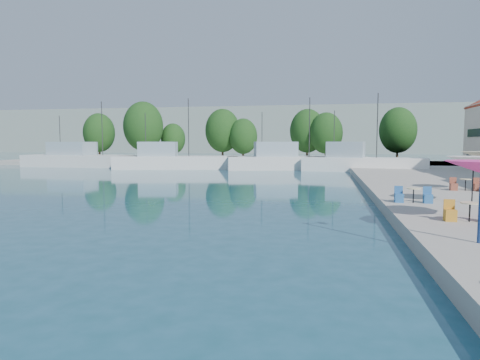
% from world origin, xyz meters
% --- Properties ---
extents(quay_far, '(90.00, 16.00, 0.60)m').
position_xyz_m(quay_far, '(-8.00, 67.00, 0.30)').
color(quay_far, '#9B958C').
rests_on(quay_far, ground).
extents(hill_west, '(180.00, 40.00, 16.00)m').
position_xyz_m(hill_west, '(-30.00, 160.00, 8.00)').
color(hill_west, gray).
rests_on(hill_west, ground).
extents(hill_east, '(140.00, 40.00, 12.00)m').
position_xyz_m(hill_east, '(40.00, 180.00, 6.00)').
color(hill_east, gray).
rests_on(hill_east, ground).
extents(trawler_01, '(20.84, 6.01, 10.20)m').
position_xyz_m(trawler_01, '(-32.54, 56.95, 1.07)').
color(trawler_01, silver).
rests_on(trawler_01, ground).
extents(trawler_02, '(17.65, 8.30, 10.20)m').
position_xyz_m(trawler_02, '(-17.88, 54.60, 1.07)').
color(trawler_02, silver).
rests_on(trawler_02, ground).
extents(trawler_03, '(19.28, 9.49, 10.20)m').
position_xyz_m(trawler_03, '(-1.49, 56.70, 1.07)').
color(trawler_03, silver).
rests_on(trawler_03, ground).
extents(trawler_04, '(15.64, 6.80, 10.20)m').
position_xyz_m(trawler_04, '(7.38, 53.93, 1.07)').
color(trawler_04, white).
rests_on(trawler_04, ground).
extents(tree_01, '(5.74, 5.74, 8.50)m').
position_xyz_m(tree_01, '(-38.23, 70.58, 5.51)').
color(tree_01, '#3F2B19').
rests_on(tree_01, quay_far).
extents(tree_02, '(6.92, 6.92, 10.24)m').
position_xyz_m(tree_02, '(-28.36, 68.15, 6.51)').
color(tree_02, '#3F2B19').
rests_on(tree_02, quay_far).
extents(tree_03, '(4.43, 4.43, 6.56)m').
position_xyz_m(tree_03, '(-24.26, 71.83, 4.38)').
color(tree_03, '#3F2B19').
rests_on(tree_03, quay_far).
extents(tree_04, '(6.06, 6.06, 8.97)m').
position_xyz_m(tree_04, '(-14.77, 70.87, 5.78)').
color(tree_04, '#3F2B19').
rests_on(tree_04, quay_far).
extents(tree_05, '(4.86, 4.86, 7.20)m').
position_xyz_m(tree_05, '(-10.88, 69.78, 4.75)').
color(tree_05, '#3F2B19').
rests_on(tree_05, quay_far).
extents(tree_06, '(5.92, 5.92, 8.77)m').
position_xyz_m(tree_06, '(-0.12, 71.47, 5.66)').
color(tree_06, '#3F2B19').
rests_on(tree_06, quay_far).
extents(tree_07, '(5.41, 5.41, 8.02)m').
position_xyz_m(tree_07, '(2.99, 69.44, 5.22)').
color(tree_07, '#3F2B19').
rests_on(tree_07, quay_far).
extents(tree_08, '(5.96, 5.96, 8.82)m').
position_xyz_m(tree_08, '(14.46, 71.42, 5.69)').
color(tree_08, '#3F2B19').
rests_on(tree_08, quay_far).
extents(umbrella_white, '(2.63, 2.63, 2.38)m').
position_xyz_m(umbrella_white, '(10.42, 21.33, 2.73)').
color(umbrella_white, black).
rests_on(umbrella_white, quay_right).
extents(cafe_table_01, '(1.82, 0.70, 0.76)m').
position_xyz_m(cafe_table_01, '(8.61, 15.70, 0.89)').
color(cafe_table_01, black).
rests_on(cafe_table_01, quay_right).
extents(cafe_table_02, '(1.82, 0.70, 0.76)m').
position_xyz_m(cafe_table_02, '(7.51, 20.85, 0.89)').
color(cafe_table_02, black).
rests_on(cafe_table_02, quay_right).
extents(cafe_table_03, '(1.82, 0.70, 0.76)m').
position_xyz_m(cafe_table_03, '(11.89, 27.40, 0.89)').
color(cafe_table_03, black).
rests_on(cafe_table_03, quay_right).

